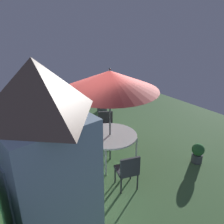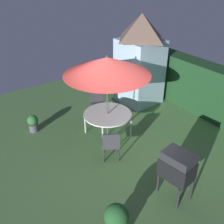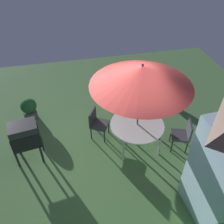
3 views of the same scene
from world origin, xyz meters
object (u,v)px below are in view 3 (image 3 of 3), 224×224
Objects in this scene: patio_umbrella at (142,76)px; bbq_grill at (25,136)px; potted_plant_by_shed at (163,93)px; potted_plant_by_grill at (29,109)px; patio_table at (137,125)px; chair_far_side at (184,134)px; chair_near_shed at (97,122)px.

patio_umbrella reaches higher than bbq_grill.
potted_plant_by_shed is 4.47m from potted_plant_by_grill.
chair_far_side reaches higher than patio_table.
patio_umbrella is 3.07m from potted_plant_by_shed.
bbq_grill is (2.88, -0.11, 0.13)m from patio_table.
potted_plant_by_grill is at bearing 0.36° from potted_plant_by_shed.
potted_plant_by_shed is at bearing -130.23° from patio_umbrella.
patio_umbrella reaches higher than chair_far_side.
potted_plant_by_shed is 0.74× the size of potted_plant_by_grill.
patio_umbrella is at bearing 49.77° from potted_plant_by_shed.
chair_far_side is at bearing 152.39° from potted_plant_by_grill.
patio_umbrella is 2.13× the size of bbq_grill.
chair_near_shed is 1.20× the size of potted_plant_by_grill.
patio_table is at bearing 177.80° from bbq_grill.
patio_table is 2.40m from potted_plant_by_shed.
chair_far_side reaches higher than potted_plant_by_grill.
bbq_grill is 1.73m from potted_plant_by_grill.
patio_umbrella is at bearing -18.08° from chair_far_side.
patio_table is at bearing -18.08° from chair_far_side.
patio_umbrella is at bearing 177.80° from bbq_grill.
chair_near_shed is 2.82m from potted_plant_by_shed.
potted_plant_by_grill is (0.07, -1.67, -0.45)m from bbq_grill.
potted_plant_by_shed is at bearing -98.50° from chair_far_side.
chair_far_side is at bearing 161.92° from patio_umbrella.
potted_plant_by_grill is (2.95, -1.78, -0.31)m from patio_table.
bbq_grill is 1.33× the size of chair_far_side.
potted_plant_by_shed is at bearing -130.23° from patio_table.
potted_plant_by_grill is (1.94, -1.20, -0.12)m from chair_near_shed.
chair_far_side is 1.62× the size of potted_plant_by_shed.
chair_near_shed is at bearing -166.14° from bbq_grill.
chair_near_shed reaches higher than patio_table.
patio_table is 1.28m from chair_far_side.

